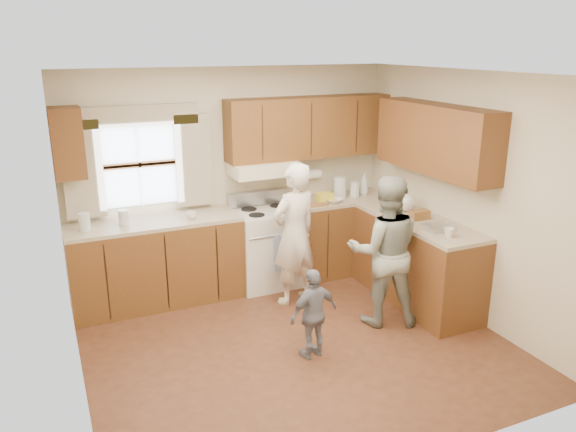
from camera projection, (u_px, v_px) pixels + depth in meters
name	position (u px, v px, depth m)	size (l,w,h in m)	color
room	(296.00, 219.00, 4.97)	(3.80, 3.80, 3.80)	#492616
kitchen_fixtures	(305.00, 221.00, 6.27)	(3.80, 2.25, 2.15)	#4A2C10
stove	(268.00, 246.00, 6.58)	(0.76, 0.67, 1.07)	silver
woman_left	(294.00, 234.00, 6.00)	(0.57, 0.37, 1.56)	silver
woman_right	(385.00, 251.00, 5.56)	(0.74, 0.58, 1.53)	#263C32
child	(314.00, 314.00, 5.02)	(0.50, 0.21, 0.85)	gray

